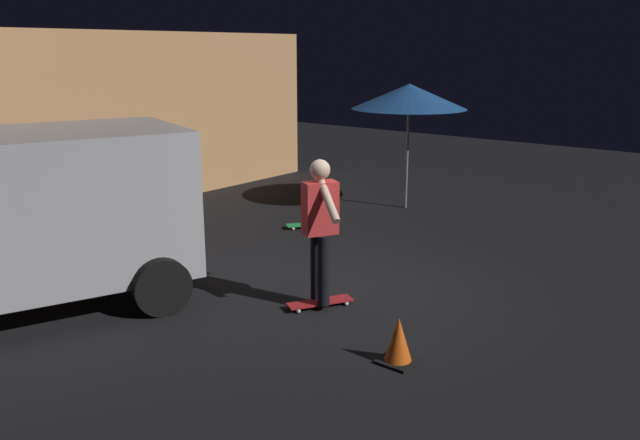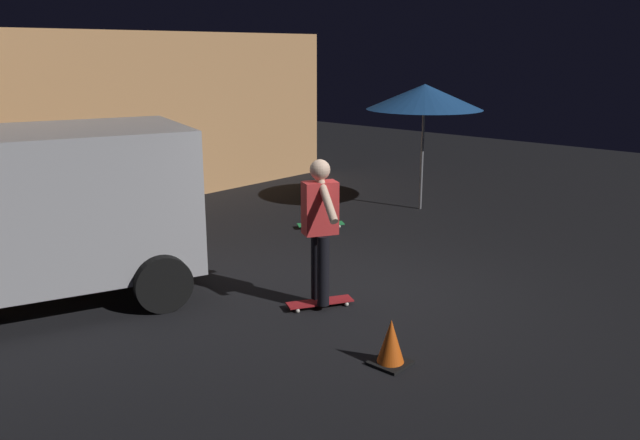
% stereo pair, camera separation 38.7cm
% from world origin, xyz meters
% --- Properties ---
extents(ground_plane, '(28.00, 28.00, 0.00)m').
position_xyz_m(ground_plane, '(0.00, 0.00, 0.00)').
color(ground_plane, black).
extents(low_building, '(10.92, 3.91, 3.23)m').
position_xyz_m(low_building, '(0.25, 7.87, 1.61)').
color(low_building, tan).
rests_on(low_building, ground_plane).
extents(patio_umbrella, '(2.10, 2.10, 2.30)m').
position_xyz_m(patio_umbrella, '(4.17, 1.91, 2.07)').
color(patio_umbrella, slate).
rests_on(patio_umbrella, ground_plane).
extents(skateboard_ridden, '(0.78, 0.55, 0.07)m').
position_xyz_m(skateboard_ridden, '(-0.63, 0.13, 0.06)').
color(skateboard_ridden, '#AD1E23').
rests_on(skateboard_ridden, ground_plane).
extents(skateboard_spare, '(0.75, 0.62, 0.07)m').
position_xyz_m(skateboard_spare, '(1.94, 2.42, 0.06)').
color(skateboard_spare, green).
rests_on(skateboard_spare, ground_plane).
extents(skater, '(0.55, 0.90, 1.67)m').
position_xyz_m(skater, '(-0.63, 0.13, 1.04)').
color(skater, black).
rests_on(skater, skateboard_ridden).
extents(traffic_cone, '(0.34, 0.34, 0.46)m').
position_xyz_m(traffic_cone, '(-1.24, -1.32, 0.21)').
color(traffic_cone, black).
rests_on(traffic_cone, ground_plane).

